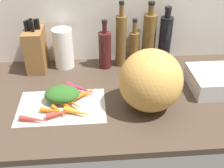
{
  "coord_description": "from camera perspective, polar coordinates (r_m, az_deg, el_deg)",
  "views": [
    {
      "loc": [
        2.92,
        -112.27,
        77.74
      ],
      "look_at": [
        11.18,
        -8.3,
        10.76
      ],
      "focal_mm": 44.83,
      "sensor_mm": 36.0,
      "label": 1
    }
  ],
  "objects": [
    {
      "name": "winter_squash",
      "position": [
        1.22,
        7.88,
        0.7
      ],
      "size": [
        27.83,
        27.1,
        27.81
      ],
      "primitive_type": "ellipsoid",
      "color": "gold",
      "rests_on": "ground_plane"
    },
    {
      "name": "carrot_0",
      "position": [
        1.25,
        -11.85,
        -5.37
      ],
      "size": [
        12.05,
        5.07,
        2.26
      ],
      "primitive_type": "cone",
      "rotation": [
        0.0,
        1.57,
        -0.24
      ],
      "color": "orange",
      "rests_on": "cutting_board"
    },
    {
      "name": "bottle_0",
      "position": [
        1.55,
        -1.46,
        7.09
      ],
      "size": [
        6.9,
        6.9,
        27.52
      ],
      "color": "#471919",
      "rests_on": "ground_plane"
    },
    {
      "name": "carrot_9",
      "position": [
        1.37,
        -6.31,
        -0.99
      ],
      "size": [
        15.75,
        11.59,
        2.89
      ],
      "primitive_type": "cone",
      "rotation": [
        0.0,
        1.57,
        -0.57
      ],
      "color": "#B2264C",
      "rests_on": "cutting_board"
    },
    {
      "name": "carrot_2",
      "position": [
        1.22,
        -15.44,
        -6.98
      ],
      "size": [
        13.76,
        5.7,
        2.36
      ],
      "primitive_type": "cone",
      "rotation": [
        0.0,
        1.57,
        -0.25
      ],
      "color": "red",
      "rests_on": "cutting_board"
    },
    {
      "name": "knife_block",
      "position": [
        1.58,
        -15.29,
        6.87
      ],
      "size": [
        9.91,
        17.13,
        28.43
      ],
      "color": "brown",
      "rests_on": "ground_plane"
    },
    {
      "name": "wall_back",
      "position": [
        1.58,
        -5.58,
        14.99
      ],
      "size": [
        170.0,
        3.0,
        60.0
      ],
      "primitive_type": "cube",
      "color": "silver",
      "rests_on": "ground_plane"
    },
    {
      "name": "carrot_8",
      "position": [
        1.28,
        -9.68,
        -4.07
      ],
      "size": [
        12.14,
        11.24,
        2.84
      ],
      "primitive_type": "cone",
      "rotation": [
        0.0,
        1.57,
        -0.73
      ],
      "color": "orange",
      "rests_on": "cutting_board"
    },
    {
      "name": "cutting_board",
      "position": [
        1.3,
        -10.2,
        -4.51
      ],
      "size": [
        39.54,
        26.09,
        0.8
      ],
      "primitive_type": "cube",
      "color": "beige",
      "rests_on": "ground_plane"
    },
    {
      "name": "carrot_greens_pile",
      "position": [
        1.31,
        -10.17,
        -2.04
      ],
      "size": [
        16.2,
        12.46,
        6.85
      ],
      "primitive_type": "ellipsoid",
      "color": "#2D6023",
      "rests_on": "cutting_board"
    },
    {
      "name": "carrot_3",
      "position": [
        1.32,
        -6.12,
        -2.1
      ],
      "size": [
        16.35,
        12.85,
        3.56
      ],
      "primitive_type": "cone",
      "rotation": [
        0.0,
        1.57,
        0.61
      ],
      "color": "orange",
      "rests_on": "cutting_board"
    },
    {
      "name": "ground_plane",
      "position": [
        1.37,
        -4.93,
        -2.64
      ],
      "size": [
        170.0,
        80.0,
        3.0
      ],
      "primitive_type": "cube",
      "color": "#47382B"
    },
    {
      "name": "bottle_2",
      "position": [
        1.58,
        4.46,
        7.46
      ],
      "size": [
        5.41,
        5.41,
        26.96
      ],
      "color": "brown",
      "rests_on": "ground_plane"
    },
    {
      "name": "carrot_7",
      "position": [
        1.34,
        -6.37,
        -2.03
      ],
      "size": [
        12.9,
        4.0,
        2.13
      ],
      "primitive_type": "cone",
      "rotation": [
        0.0,
        1.57,
        -0.15
      ],
      "color": "orange",
      "rests_on": "cutting_board"
    },
    {
      "name": "bottle_1",
      "position": [
        1.55,
        1.84,
        8.94
      ],
      "size": [
        5.88,
        5.88,
        36.64
      ],
      "color": "brown",
      "rests_on": "ground_plane"
    },
    {
      "name": "carrot_4",
      "position": [
        1.23,
        -10.63,
        -5.88
      ],
      "size": [
        11.9,
        5.91,
        2.78
      ],
      "primitive_type": "cone",
      "rotation": [
        0.0,
        1.57,
        0.28
      ],
      "color": "red",
      "rests_on": "cutting_board"
    },
    {
      "name": "carrot_6",
      "position": [
        1.22,
        -6.8,
        -5.74
      ],
      "size": [
        13.55,
        8.28,
        2.82
      ],
      "primitive_type": "cone",
      "rotation": [
        0.0,
        1.57,
        -0.43
      ],
      "color": "orange",
      "rests_on": "cutting_board"
    },
    {
      "name": "carrot_1",
      "position": [
        1.24,
        -10.57,
        -5.61
      ],
      "size": [
        8.73,
        9.79,
        2.07
      ],
      "primitive_type": "cone",
      "rotation": [
        0.0,
        1.57,
        -0.87
      ],
      "color": "orange",
      "rests_on": "cutting_board"
    },
    {
      "name": "bottle_3",
      "position": [
        1.6,
        7.57,
        9.31
      ],
      "size": [
        7.52,
        7.52,
        35.22
      ],
      "color": "brown",
      "rests_on": "ground_plane"
    },
    {
      "name": "bottle_4",
      "position": [
        1.61,
        10.76,
        8.92
      ],
      "size": [
        7.04,
        7.04,
        32.91
      ],
      "color": "black",
      "rests_on": "ground_plane"
    },
    {
      "name": "dish_rack",
      "position": [
        1.48,
        21.04,
        0.7
      ],
      "size": [
        28.6,
        24.05,
        8.84
      ],
      "primitive_type": "cube",
      "color": "silver",
      "rests_on": "ground_plane"
    },
    {
      "name": "paper_towel_roll",
      "position": [
        1.57,
        -9.88,
        7.17
      ],
      "size": [
        10.64,
        10.64,
        22.24
      ],
      "primitive_type": "cylinder",
      "color": "white",
      "rests_on": "ground_plane"
    },
    {
      "name": "carrot_5",
      "position": [
        1.29,
        -8.53,
        -3.53
      ],
      "size": [
        13.52,
        14.6,
        2.88
      ],
      "primitive_type": "cone",
      "rotation": [
        0.0,
        1.57,
        -0.84
      ],
      "color": "orange",
      "rests_on": "cutting_board"
    }
  ]
}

